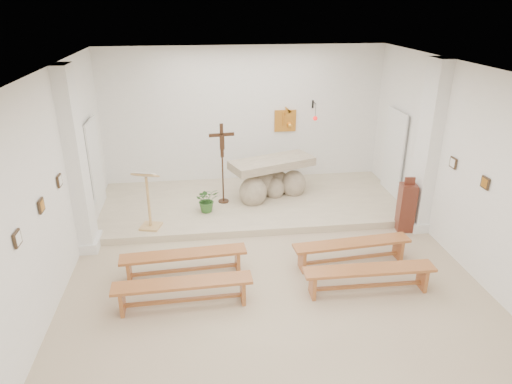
{
  "coord_description": "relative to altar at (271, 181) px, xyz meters",
  "views": [
    {
      "loc": [
        -1.15,
        -6.18,
        4.49
      ],
      "look_at": [
        -0.13,
        1.6,
        1.16
      ],
      "focal_mm": 32.0,
      "sensor_mm": 36.0,
      "label": 1
    }
  ],
  "objects": [
    {
      "name": "ground",
      "position": [
        -0.49,
        -3.69,
        -0.54
      ],
      "size": [
        7.0,
        10.0,
        0.0
      ],
      "primitive_type": "cube",
      "color": "tan",
      "rests_on": "ground"
    },
    {
      "name": "wall_left",
      "position": [
        -3.98,
        -3.69,
        1.21
      ],
      "size": [
        0.02,
        10.0,
        3.5
      ],
      "primitive_type": "cube",
      "color": "white",
      "rests_on": "ground"
    },
    {
      "name": "wall_right",
      "position": [
        3.0,
        -3.69,
        1.21
      ],
      "size": [
        0.02,
        10.0,
        3.5
      ],
      "primitive_type": "cube",
      "color": "white",
      "rests_on": "ground"
    },
    {
      "name": "wall_back",
      "position": [
        -0.49,
        1.3,
        1.21
      ],
      "size": [
        7.0,
        0.02,
        3.5
      ],
      "primitive_type": "cube",
      "color": "white",
      "rests_on": "ground"
    },
    {
      "name": "ceiling",
      "position": [
        -0.49,
        -3.69,
        2.95
      ],
      "size": [
        7.0,
        10.0,
        0.02
      ],
      "primitive_type": "cube",
      "color": "silver",
      "rests_on": "wall_back"
    },
    {
      "name": "sanctuary_platform",
      "position": [
        -0.49,
        -0.19,
        -0.46
      ],
      "size": [
        6.98,
        3.0,
        0.15
      ],
      "primitive_type": "cube",
      "color": "beige",
      "rests_on": "ground"
    },
    {
      "name": "pilaster_left",
      "position": [
        -3.86,
        -1.69,
        1.21
      ],
      "size": [
        0.26,
        0.55,
        3.5
      ],
      "primitive_type": "cube",
      "color": "white",
      "rests_on": "ground"
    },
    {
      "name": "pilaster_right",
      "position": [
        2.88,
        -1.69,
        1.21
      ],
      "size": [
        0.26,
        0.55,
        3.5
      ],
      "primitive_type": "cube",
      "color": "white",
      "rests_on": "ground"
    },
    {
      "name": "gold_wall_relief",
      "position": [
        0.56,
        1.27,
        1.11
      ],
      "size": [
        0.55,
        0.04,
        0.55
      ],
      "primitive_type": "cube",
      "color": "gold",
      "rests_on": "wall_back"
    },
    {
      "name": "sanctuary_lamp",
      "position": [
        1.26,
        1.02,
        1.27
      ],
      "size": [
        0.11,
        0.36,
        0.44
      ],
      "color": "black",
      "rests_on": "wall_back"
    },
    {
      "name": "station_frame_left_front",
      "position": [
        -3.96,
        -4.49,
        1.18
      ],
      "size": [
        0.03,
        0.2,
        0.2
      ],
      "primitive_type": "cube",
      "color": "#382818",
      "rests_on": "wall_left"
    },
    {
      "name": "station_frame_left_mid",
      "position": [
        -3.96,
        -3.49,
        1.18
      ],
      "size": [
        0.03,
        0.2,
        0.2
      ],
      "primitive_type": "cube",
      "color": "#382818",
      "rests_on": "wall_left"
    },
    {
      "name": "station_frame_left_rear",
      "position": [
        -3.96,
        -2.49,
        1.18
      ],
      "size": [
        0.03,
        0.2,
        0.2
      ],
      "primitive_type": "cube",
      "color": "#382818",
      "rests_on": "wall_left"
    },
    {
      "name": "station_frame_right_mid",
      "position": [
        2.98,
        -3.49,
        1.18
      ],
      "size": [
        0.03,
        0.2,
        0.2
      ],
      "primitive_type": "cube",
      "color": "#382818",
      "rests_on": "wall_right"
    },
    {
      "name": "station_frame_right_rear",
      "position": [
        2.98,
        -2.49,
        1.18
      ],
      "size": [
        0.03,
        0.2,
        0.2
      ],
      "primitive_type": "cube",
      "color": "#382818",
      "rests_on": "wall_right"
    },
    {
      "name": "radiator_left",
      "position": [
        -3.92,
        -0.99,
        -0.27
      ],
      "size": [
        0.1,
        0.85,
        0.52
      ],
      "primitive_type": "cube",
      "color": "silver",
      "rests_on": "ground"
    },
    {
      "name": "radiator_right",
      "position": [
        2.94,
        -0.99,
        -0.27
      ],
      "size": [
        0.1,
        0.85,
        0.52
      ],
      "primitive_type": "cube",
      "color": "silver",
      "rests_on": "ground"
    },
    {
      "name": "altar",
      "position": [
        0.0,
        0.0,
        0.0
      ],
      "size": [
        2.1,
        1.4,
        1.01
      ],
      "rotation": [
        0.0,
        0.0,
        0.36
      ],
      "color": "tan",
      "rests_on": "sanctuary_platform"
    },
    {
      "name": "lectern",
      "position": [
        -2.71,
        -1.3,
        0.24
      ],
      "size": [
        0.54,
        0.48,
        1.28
      ],
      "rotation": [
        0.0,
        0.0,
        -0.27
      ],
      "color": "tan",
      "rests_on": "sanctuary_platform"
    },
    {
      "name": "crucifix_stand",
      "position": [
        -1.14,
        -0.19,
        0.68
      ],
      "size": [
        0.56,
        0.24,
        1.85
      ],
      "rotation": [
        0.0,
        0.0,
        0.12
      ],
      "color": "#3D2513",
      "rests_on": "sanctuary_platform"
    },
    {
      "name": "potted_plant",
      "position": [
        -1.52,
        -0.66,
        -0.11
      ],
      "size": [
        0.57,
        0.52,
        0.56
      ],
      "primitive_type": "imported",
      "rotation": [
        0.0,
        0.0,
        0.19
      ],
      "color": "#316127",
      "rests_on": "sanctuary_platform"
    },
    {
      "name": "donation_pedestal",
      "position": [
        2.55,
        -1.79,
        -0.01
      ],
      "size": [
        0.36,
        0.36,
        1.19
      ],
      "rotation": [
        0.0,
        0.0,
        -0.15
      ],
      "color": "maroon",
      "rests_on": "ground"
    },
    {
      "name": "bench_left_front",
      "position": [
        -2.0,
        -2.95,
        -0.19
      ],
      "size": [
        2.18,
        0.47,
        0.46
      ],
      "rotation": [
        0.0,
        0.0,
        0.06
      ],
      "color": "#AE5C32",
      "rests_on": "ground"
    },
    {
      "name": "bench_right_front",
      "position": [
        1.01,
        -2.95,
        -0.19
      ],
      "size": [
        2.19,
        0.52,
        0.46
      ],
      "rotation": [
        0.0,
        0.0,
        0.08
      ],
      "color": "#AE5C32",
      "rests_on": "ground"
    },
    {
      "name": "bench_left_second",
      "position": [
        -2.0,
        -3.83,
        -0.19
      ],
      "size": [
        2.18,
        0.41,
        0.46
      ],
      "rotation": [
        0.0,
        0.0,
        0.03
      ],
      "color": "#AE5C32",
      "rests_on": "ground"
    },
    {
      "name": "bench_right_second",
      "position": [
        1.01,
        -3.83,
        -0.19
      ],
      "size": [
        2.17,
        0.38,
        0.46
      ],
      "rotation": [
        0.0,
        0.0,
        -0.02
      ],
      "color": "#AE5C32",
      "rests_on": "ground"
    }
  ]
}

